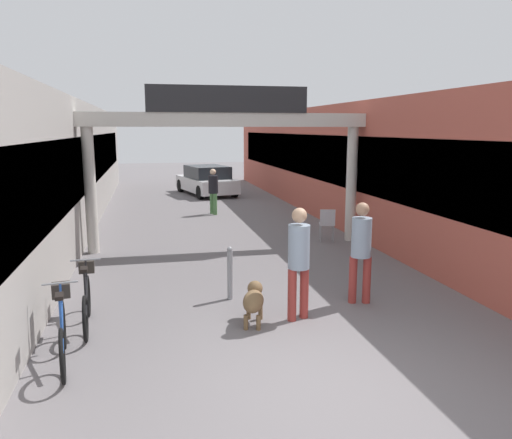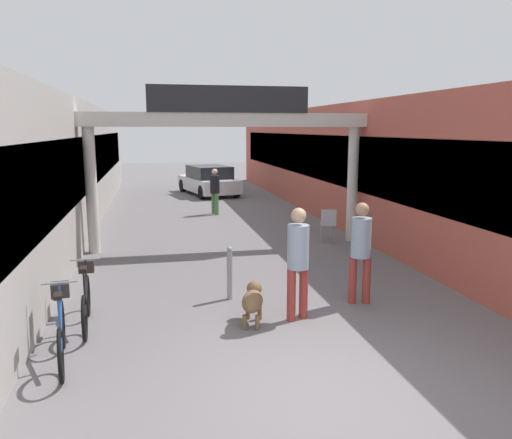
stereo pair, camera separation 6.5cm
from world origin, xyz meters
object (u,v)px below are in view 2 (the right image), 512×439
at_px(pedestrian_companion, 361,246).
at_px(pedestrian_carrying_crate, 215,189).
at_px(pedestrian_with_dog, 298,256).
at_px(bicycle_blue_nearest, 61,328).
at_px(dog_on_leash, 253,300).
at_px(bicycle_black_second, 86,298).
at_px(cafe_chair_aluminium_nearer, 328,222).
at_px(bollard_post_metal, 230,273).
at_px(parked_car_white, 209,181).

distance_m(pedestrian_companion, pedestrian_carrying_crate, 9.74).
distance_m(pedestrian_with_dog, bicycle_blue_nearest, 3.56).
distance_m(pedestrian_carrying_crate, dog_on_leash, 10.20).
height_order(pedestrian_with_dog, pedestrian_carrying_crate, pedestrian_with_dog).
xyz_separation_m(bicycle_black_second, cafe_chair_aluminium_nearer, (5.65, 4.72, 0.10)).
bearing_deg(pedestrian_carrying_crate, bicycle_black_second, -108.38).
distance_m(pedestrian_with_dog, bollard_post_metal, 1.58).
xyz_separation_m(bicycle_blue_nearest, bicycle_black_second, (0.17, 1.19, 0.00)).
relative_size(pedestrian_companion, parked_car_white, 0.41).
bearing_deg(pedestrian_carrying_crate, bicycle_blue_nearest, -107.30).
bearing_deg(dog_on_leash, pedestrian_carrying_crate, 86.10).
xyz_separation_m(pedestrian_companion, pedestrian_carrying_crate, (-1.30, 9.65, -0.10)).
bearing_deg(cafe_chair_aluminium_nearer, dog_on_leash, -121.01).
distance_m(dog_on_leash, parked_car_white, 15.68).
bearing_deg(bicycle_blue_nearest, pedestrian_companion, 14.85).
bearing_deg(bicycle_black_second, bollard_post_metal, 16.88).
distance_m(pedestrian_with_dog, cafe_chair_aluminium_nearer, 5.73).
bearing_deg(parked_car_white, pedestrian_carrying_crate, -94.14).
distance_m(pedestrian_companion, dog_on_leash, 2.16).
height_order(dog_on_leash, parked_car_white, parked_car_white).
relative_size(bollard_post_metal, parked_car_white, 0.22).
distance_m(bicycle_blue_nearest, bollard_post_metal, 3.16).
distance_m(pedestrian_carrying_crate, bicycle_black_second, 10.24).
relative_size(dog_on_leash, bollard_post_metal, 0.89).
relative_size(pedestrian_companion, pedestrian_carrying_crate, 1.10).
relative_size(bicycle_blue_nearest, cafe_chair_aluminium_nearer, 1.89).
xyz_separation_m(bollard_post_metal, cafe_chair_aluminium_nearer, (3.30, 4.01, 0.05)).
xyz_separation_m(pedestrian_carrying_crate, bicycle_black_second, (-3.23, -9.71, -0.48)).
distance_m(pedestrian_carrying_crate, cafe_chair_aluminium_nearer, 5.55).
relative_size(pedestrian_with_dog, dog_on_leash, 2.10).
bearing_deg(parked_car_white, bollard_post_metal, -95.02).
xyz_separation_m(dog_on_leash, bicycle_blue_nearest, (-2.70, -0.74, 0.06)).
bearing_deg(parked_car_white, bicycle_blue_nearest, -103.03).
xyz_separation_m(pedestrian_carrying_crate, parked_car_white, (0.40, 5.48, -0.28)).
distance_m(pedestrian_carrying_crate, bollard_post_metal, 9.04).
bearing_deg(cafe_chair_aluminium_nearer, bicycle_blue_nearest, -134.51).
relative_size(dog_on_leash, parked_car_white, 0.20).
bearing_deg(bicycle_black_second, dog_on_leash, -10.26).
xyz_separation_m(pedestrian_carrying_crate, dog_on_leash, (-0.69, -10.16, -0.54)).
height_order(pedestrian_with_dog, bicycle_black_second, pedestrian_with_dog).
distance_m(bicycle_black_second, cafe_chair_aluminium_nearer, 7.36).
xyz_separation_m(pedestrian_with_dog, parked_car_white, (0.37, 15.64, -0.40)).
distance_m(dog_on_leash, cafe_chair_aluminium_nearer, 6.05).
bearing_deg(bicycle_blue_nearest, pedestrian_with_dog, 12.14).
distance_m(pedestrian_companion, cafe_chair_aluminium_nearer, 4.83).
relative_size(cafe_chair_aluminium_nearer, parked_car_white, 0.21).
bearing_deg(pedestrian_companion, dog_on_leash, -165.68).
distance_m(pedestrian_companion, bicycle_blue_nearest, 4.89).
distance_m(bollard_post_metal, parked_car_white, 14.53).
height_order(cafe_chair_aluminium_nearer, parked_car_white, parked_car_white).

